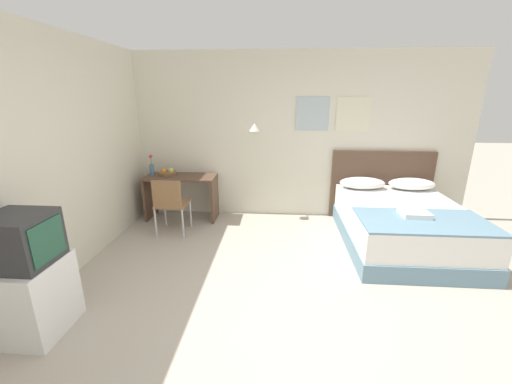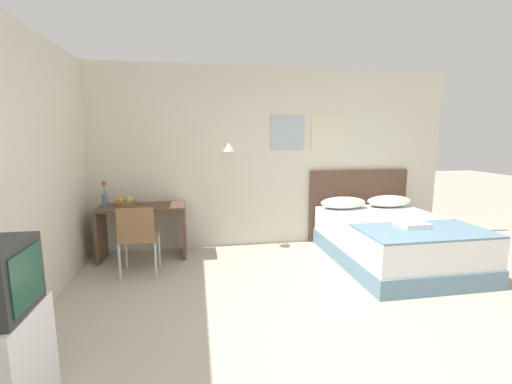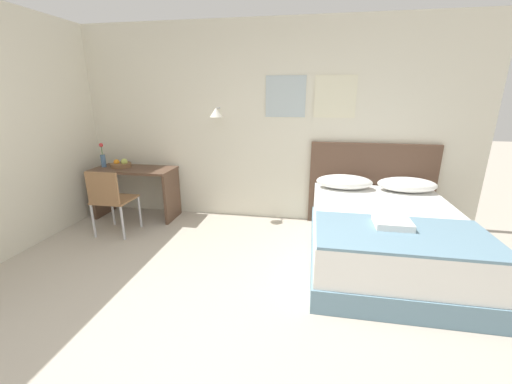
{
  "view_description": "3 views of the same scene",
  "coord_description": "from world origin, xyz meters",
  "px_view_note": "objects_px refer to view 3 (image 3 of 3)",
  "views": [
    {
      "loc": [
        -0.16,
        -2.44,
        1.97
      ],
      "look_at": [
        -0.46,
        1.54,
        0.74
      ],
      "focal_mm": 22.0,
      "sensor_mm": 36.0,
      "label": 1
    },
    {
      "loc": [
        -1.02,
        -2.34,
        1.66
      ],
      "look_at": [
        -0.33,
        1.56,
        1.01
      ],
      "focal_mm": 24.0,
      "sensor_mm": 36.0,
      "label": 2
    },
    {
      "loc": [
        0.72,
        -1.58,
        1.72
      ],
      "look_at": [
        0.14,
        1.69,
        0.69
      ],
      "focal_mm": 22.0,
      "sensor_mm": 36.0,
      "label": 3
    }
  ],
  "objects_px": {
    "folded_towel_near_foot": "(392,223)",
    "flower_vase": "(103,158)",
    "throw_blanket": "(403,234)",
    "desk": "(135,183)",
    "pillow_right": "(407,185)",
    "headboard": "(371,185)",
    "fruit_bowl": "(121,164)",
    "desk_chair": "(110,197)",
    "pillow_left": "(344,182)",
    "bed": "(384,237)"
  },
  "relations": [
    {
      "from": "bed",
      "to": "headboard",
      "type": "distance_m",
      "value": 1.07
    },
    {
      "from": "bed",
      "to": "pillow_right",
      "type": "xyz_separation_m",
      "value": [
        0.38,
        0.77,
        0.38
      ]
    },
    {
      "from": "headboard",
      "to": "desk_chair",
      "type": "bearing_deg",
      "value": -163.9
    },
    {
      "from": "pillow_right",
      "to": "throw_blanket",
      "type": "height_order",
      "value": "pillow_right"
    },
    {
      "from": "pillow_right",
      "to": "folded_towel_near_foot",
      "type": "height_order",
      "value": "pillow_right"
    },
    {
      "from": "headboard",
      "to": "pillow_left",
      "type": "distance_m",
      "value": 0.47
    },
    {
      "from": "flower_vase",
      "to": "desk_chair",
      "type": "bearing_deg",
      "value": -52.71
    },
    {
      "from": "desk",
      "to": "pillow_left",
      "type": "bearing_deg",
      "value": 0.32
    },
    {
      "from": "headboard",
      "to": "pillow_left",
      "type": "relative_size",
      "value": 2.33
    },
    {
      "from": "pillow_left",
      "to": "folded_towel_near_foot",
      "type": "xyz_separation_m",
      "value": [
        0.32,
        -1.21,
        -0.03
      ]
    },
    {
      "from": "desk",
      "to": "fruit_bowl",
      "type": "xyz_separation_m",
      "value": [
        -0.22,
        0.04,
        0.26
      ]
    },
    {
      "from": "desk",
      "to": "desk_chair",
      "type": "height_order",
      "value": "desk_chair"
    },
    {
      "from": "desk",
      "to": "desk_chair",
      "type": "distance_m",
      "value": 0.65
    },
    {
      "from": "desk",
      "to": "fruit_bowl",
      "type": "relative_size",
      "value": 3.98
    },
    {
      "from": "throw_blanket",
      "to": "flower_vase",
      "type": "xyz_separation_m",
      "value": [
        -3.74,
        1.34,
        0.27
      ]
    },
    {
      "from": "headboard",
      "to": "desk",
      "type": "distance_m",
      "value": 3.29
    },
    {
      "from": "pillow_right",
      "to": "headboard",
      "type": "bearing_deg",
      "value": 144.58
    },
    {
      "from": "desk_chair",
      "to": "throw_blanket",
      "type": "bearing_deg",
      "value": -11.92
    },
    {
      "from": "throw_blanket",
      "to": "desk_chair",
      "type": "xyz_separation_m",
      "value": [
        -3.24,
        0.68,
        -0.08
      ]
    },
    {
      "from": "bed",
      "to": "folded_towel_near_foot",
      "type": "distance_m",
      "value": 0.56
    },
    {
      "from": "fruit_bowl",
      "to": "flower_vase",
      "type": "distance_m",
      "value": 0.27
    },
    {
      "from": "headboard",
      "to": "flower_vase",
      "type": "xyz_separation_m",
      "value": [
        -3.74,
        -0.28,
        0.3
      ]
    },
    {
      "from": "headboard",
      "to": "pillow_right",
      "type": "bearing_deg",
      "value": -35.42
    },
    {
      "from": "folded_towel_near_foot",
      "to": "flower_vase",
      "type": "relative_size",
      "value": 0.91
    },
    {
      "from": "headboard",
      "to": "fruit_bowl",
      "type": "relative_size",
      "value": 5.68
    },
    {
      "from": "bed",
      "to": "desk",
      "type": "height_order",
      "value": "desk"
    },
    {
      "from": "headboard",
      "to": "pillow_right",
      "type": "relative_size",
      "value": 2.33
    },
    {
      "from": "bed",
      "to": "fruit_bowl",
      "type": "distance_m",
      "value": 3.61
    },
    {
      "from": "pillow_right",
      "to": "desk",
      "type": "bearing_deg",
      "value": -179.75
    },
    {
      "from": "bed",
      "to": "desk_chair",
      "type": "distance_m",
      "value": 3.25
    },
    {
      "from": "fruit_bowl",
      "to": "bed",
      "type": "bearing_deg",
      "value": -12.8
    },
    {
      "from": "bed",
      "to": "flower_vase",
      "type": "relative_size",
      "value": 5.86
    },
    {
      "from": "bed",
      "to": "headboard",
      "type": "relative_size",
      "value": 1.24
    },
    {
      "from": "bed",
      "to": "pillow_right",
      "type": "relative_size",
      "value": 2.89
    },
    {
      "from": "throw_blanket",
      "to": "desk",
      "type": "bearing_deg",
      "value": 157.8
    },
    {
      "from": "bed",
      "to": "flower_vase",
      "type": "distance_m",
      "value": 3.86
    },
    {
      "from": "folded_towel_near_foot",
      "to": "fruit_bowl",
      "type": "relative_size",
      "value": 1.1
    },
    {
      "from": "throw_blanket",
      "to": "fruit_bowl",
      "type": "height_order",
      "value": "fruit_bowl"
    },
    {
      "from": "pillow_left",
      "to": "fruit_bowl",
      "type": "distance_m",
      "value": 3.12
    },
    {
      "from": "throw_blanket",
      "to": "desk",
      "type": "xyz_separation_m",
      "value": [
        -3.27,
        1.34,
        -0.08
      ]
    },
    {
      "from": "fruit_bowl",
      "to": "desk",
      "type": "bearing_deg",
      "value": -10.58
    },
    {
      "from": "headboard",
      "to": "bed",
      "type": "bearing_deg",
      "value": -90.0
    },
    {
      "from": "headboard",
      "to": "folded_towel_near_foot",
      "type": "height_order",
      "value": "headboard"
    },
    {
      "from": "desk",
      "to": "folded_towel_near_foot",
      "type": "bearing_deg",
      "value": -20.39
    },
    {
      "from": "headboard",
      "to": "desk",
      "type": "xyz_separation_m",
      "value": [
        -3.27,
        -0.28,
        -0.06
      ]
    },
    {
      "from": "folded_towel_near_foot",
      "to": "headboard",
      "type": "bearing_deg",
      "value": 87.73
    },
    {
      "from": "folded_towel_near_foot",
      "to": "fruit_bowl",
      "type": "height_order",
      "value": "fruit_bowl"
    },
    {
      "from": "throw_blanket",
      "to": "desk_chair",
      "type": "bearing_deg",
      "value": 168.08
    },
    {
      "from": "pillow_right",
      "to": "flower_vase",
      "type": "height_order",
      "value": "flower_vase"
    },
    {
      "from": "flower_vase",
      "to": "pillow_right",
      "type": "bearing_deg",
      "value": 0.13
    }
  ]
}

